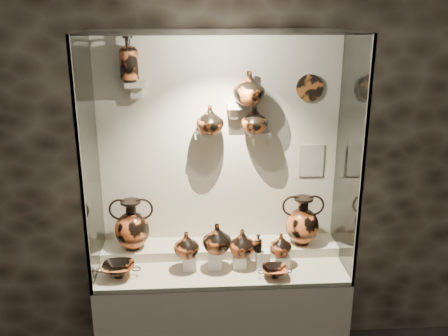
# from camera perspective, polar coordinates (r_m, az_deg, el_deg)

# --- Properties ---
(wall_back) EXTENTS (5.00, 0.02, 3.20)m
(wall_back) POSITION_cam_1_polar(r_m,az_deg,el_deg) (3.54, -0.59, 2.61)
(wall_back) COLOR black
(wall_back) RESTS_ON ground
(plinth) EXTENTS (1.70, 0.60, 0.80)m
(plinth) POSITION_cam_1_polar(r_m,az_deg,el_deg) (3.77, -0.27, -16.63)
(plinth) COLOR beige
(plinth) RESTS_ON floor
(front_tier) EXTENTS (1.68, 0.58, 0.03)m
(front_tier) POSITION_cam_1_polar(r_m,az_deg,el_deg) (3.55, -0.28, -11.12)
(front_tier) COLOR beige
(front_tier) RESTS_ON plinth
(rear_tier) EXTENTS (1.70, 0.25, 0.10)m
(rear_tier) POSITION_cam_1_polar(r_m,az_deg,el_deg) (3.69, -0.44, -9.31)
(rear_tier) COLOR beige
(rear_tier) RESTS_ON plinth
(back_panel) EXTENTS (1.70, 0.03, 1.60)m
(back_panel) POSITION_cam_1_polar(r_m,az_deg,el_deg) (3.54, -0.59, 2.59)
(back_panel) COLOR beige
(back_panel) RESTS_ON plinth
(glass_front) EXTENTS (1.70, 0.01, 1.60)m
(glass_front) POSITION_cam_1_polar(r_m,az_deg,el_deg) (2.96, 0.02, -0.59)
(glass_front) COLOR white
(glass_front) RESTS_ON plinth
(glass_left) EXTENTS (0.01, 0.60, 1.60)m
(glass_left) POSITION_cam_1_polar(r_m,az_deg,el_deg) (3.30, -15.12, 0.79)
(glass_left) COLOR white
(glass_left) RESTS_ON plinth
(glass_right) EXTENTS (0.01, 0.60, 1.60)m
(glass_right) POSITION_cam_1_polar(r_m,az_deg,el_deg) (3.39, 14.13, 1.32)
(glass_right) COLOR white
(glass_right) RESTS_ON plinth
(glass_top) EXTENTS (1.70, 0.60, 0.01)m
(glass_top) POSITION_cam_1_polar(r_m,az_deg,el_deg) (3.10, -0.33, 15.31)
(glass_top) COLOR white
(glass_top) RESTS_ON back_panel
(frame_post_left) EXTENTS (0.02, 0.02, 1.60)m
(frame_post_left) POSITION_cam_1_polar(r_m,az_deg,el_deg) (3.03, -16.04, -0.84)
(frame_post_left) COLOR gray
(frame_post_left) RESTS_ON plinth
(frame_post_right) EXTENTS (0.02, 0.02, 1.60)m
(frame_post_right) POSITION_cam_1_polar(r_m,az_deg,el_deg) (3.13, 15.57, -0.23)
(frame_post_right) COLOR gray
(frame_post_right) RESTS_ON plinth
(pedestal_a) EXTENTS (0.09, 0.09, 0.10)m
(pedestal_a) POSITION_cam_1_polar(r_m,az_deg,el_deg) (3.47, -3.93, -10.67)
(pedestal_a) COLOR silver
(pedestal_a) RESTS_ON front_tier
(pedestal_b) EXTENTS (0.09, 0.09, 0.13)m
(pedestal_b) POSITION_cam_1_polar(r_m,az_deg,el_deg) (3.46, -1.07, -10.39)
(pedestal_b) COLOR silver
(pedestal_b) RESTS_ON front_tier
(pedestal_c) EXTENTS (0.09, 0.09, 0.09)m
(pedestal_c) POSITION_cam_1_polar(r_m,az_deg,el_deg) (3.48, 1.77, -10.59)
(pedestal_c) COLOR silver
(pedestal_c) RESTS_ON front_tier
(pedestal_d) EXTENTS (0.09, 0.09, 0.12)m
(pedestal_d) POSITION_cam_1_polar(r_m,az_deg,el_deg) (3.49, 4.43, -10.27)
(pedestal_d) COLOR silver
(pedestal_d) RESTS_ON front_tier
(pedestal_e) EXTENTS (0.09, 0.09, 0.08)m
(pedestal_e) POSITION_cam_1_polar(r_m,az_deg,el_deg) (3.52, 6.72, -10.45)
(pedestal_e) COLOR silver
(pedestal_e) RESTS_ON front_tier
(bracket_ul) EXTENTS (0.14, 0.12, 0.04)m
(bracket_ul) POSITION_cam_1_polar(r_m,az_deg,el_deg) (3.39, -10.01, 9.40)
(bracket_ul) COLOR beige
(bracket_ul) RESTS_ON back_panel
(bracket_ca) EXTENTS (0.14, 0.12, 0.04)m
(bracket_ca) POSITION_cam_1_polar(r_m,az_deg,el_deg) (3.44, -2.20, 3.83)
(bracket_ca) COLOR beige
(bracket_ca) RESTS_ON back_panel
(bracket_cb) EXTENTS (0.10, 0.12, 0.04)m
(bracket_cb) POSITION_cam_1_polar(r_m,az_deg,el_deg) (3.40, 1.15, 7.15)
(bracket_cb) COLOR beige
(bracket_cb) RESTS_ON back_panel
(bracket_cc) EXTENTS (0.14, 0.12, 0.04)m
(bracket_cc) POSITION_cam_1_polar(r_m,az_deg,el_deg) (3.47, 4.11, 3.92)
(bracket_cc) COLOR beige
(bracket_cc) RESTS_ON back_panel
(amphora_left) EXTENTS (0.39, 0.39, 0.37)m
(amphora_left) POSITION_cam_1_polar(r_m,az_deg,el_deg) (3.58, -10.48, -6.36)
(amphora_left) COLOR #D25B28
(amphora_left) RESTS_ON rear_tier
(amphora_right) EXTENTS (0.33, 0.33, 0.36)m
(amphora_right) POSITION_cam_1_polar(r_m,az_deg,el_deg) (3.64, 8.95, -5.93)
(amphora_right) COLOR #D25B28
(amphora_right) RESTS_ON rear_tier
(jug_a) EXTENTS (0.21, 0.21, 0.18)m
(jug_a) POSITION_cam_1_polar(r_m,az_deg,el_deg) (3.39, -4.31, -8.72)
(jug_a) COLOR #D25B28
(jug_a) RESTS_ON pedestal_a
(jug_b) EXTENTS (0.25, 0.25, 0.20)m
(jug_b) POSITION_cam_1_polar(r_m,az_deg,el_deg) (3.37, -0.81, -8.02)
(jug_b) COLOR #BC5221
(jug_b) RESTS_ON pedestal_b
(jug_c) EXTENTS (0.20, 0.20, 0.19)m
(jug_c) POSITION_cam_1_polar(r_m,az_deg,el_deg) (3.42, 2.09, -8.50)
(jug_c) COLOR #D25B28
(jug_c) RESTS_ON pedestal_c
(jug_e) EXTENTS (0.17, 0.17, 0.16)m
(jug_e) POSITION_cam_1_polar(r_m,az_deg,el_deg) (3.48, 6.51, -8.66)
(jug_e) COLOR #D25B28
(jug_e) RESTS_ON pedestal_e
(lekythos_small) EXTENTS (0.08, 0.08, 0.14)m
(lekythos_small) POSITION_cam_1_polar(r_m,az_deg,el_deg) (3.41, 3.92, -8.46)
(lekythos_small) COLOR #BC5221
(lekythos_small) RESTS_ON pedestal_d
(kylix_left) EXTENTS (0.33, 0.29, 0.11)m
(kylix_left) POSITION_cam_1_polar(r_m,az_deg,el_deg) (3.44, -11.97, -11.25)
(kylix_left) COLOR #BC5221
(kylix_left) RESTS_ON front_tier
(kylix_right) EXTENTS (0.27, 0.25, 0.09)m
(kylix_right) POSITION_cam_1_polar(r_m,az_deg,el_deg) (3.38, 5.84, -11.65)
(kylix_right) COLOR #D25B28
(kylix_right) RESTS_ON front_tier
(lekythos_tall) EXTENTS (0.16, 0.16, 0.33)m
(lekythos_tall) POSITION_cam_1_polar(r_m,az_deg,el_deg) (3.35, -10.85, 12.44)
(lekythos_tall) COLOR #D25B28
(lekythos_tall) RESTS_ON bracket_ul
(ovoid_vase_a) EXTENTS (0.22, 0.22, 0.19)m
(ovoid_vase_a) POSITION_cam_1_polar(r_m,az_deg,el_deg) (3.37, -1.62, 5.54)
(ovoid_vase_a) COLOR #BC5221
(ovoid_vase_a) RESTS_ON bracket_ca
(ovoid_vase_b) EXTENTS (0.28, 0.28, 0.22)m
(ovoid_vase_b) POSITION_cam_1_polar(r_m,az_deg,el_deg) (3.34, 2.88, 9.13)
(ovoid_vase_b) COLOR #BC5221
(ovoid_vase_b) RESTS_ON bracket_cb
(ovoid_vase_c) EXTENTS (0.24, 0.24, 0.19)m
(ovoid_vase_c) POSITION_cam_1_polar(r_m,az_deg,el_deg) (3.40, 3.50, 5.56)
(ovoid_vase_c) COLOR #BC5221
(ovoid_vase_c) RESTS_ON bracket_cc
(wall_plate) EXTENTS (0.19, 0.02, 0.19)m
(wall_plate) POSITION_cam_1_polar(r_m,az_deg,el_deg) (3.51, 9.76, 9.01)
(wall_plate) COLOR brown
(wall_plate) RESTS_ON back_panel
(info_placard) EXTENTS (0.18, 0.01, 0.24)m
(info_placard) POSITION_cam_1_polar(r_m,az_deg,el_deg) (3.65, 9.94, 0.84)
(info_placard) COLOR beige
(info_placard) RESTS_ON back_panel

